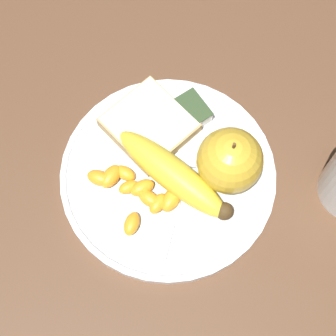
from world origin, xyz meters
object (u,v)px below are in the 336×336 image
banana (176,173)px  bread_slice (149,125)px  plate (168,175)px  fork (182,179)px  jam_packet (191,112)px  apple (230,161)px

banana → bread_slice: 0.08m
plate → banana: 0.03m
banana → fork: 0.02m
banana → jam_packet: bearing=133.5°
apple → plate: bearing=-122.7°
fork → jam_packet: (-0.07, 0.06, 0.01)m
banana → fork: bearing=46.6°
banana → plate: bearing=-158.9°
jam_packet → bread_slice: bearing=-104.2°
bread_slice → apple: bearing=24.1°
fork → plate: bearing=78.9°
banana → bread_slice: banana is taller
jam_packet → fork: bearing=-42.0°
banana → bread_slice: size_ratio=1.55×
banana → bread_slice: bearing=172.0°
plate → jam_packet: size_ratio=5.82×
banana → jam_packet: size_ratio=3.67×
bread_slice → banana: bearing=-8.0°
banana → bread_slice: (-0.08, 0.01, -0.01)m
apple → bread_slice: 0.12m
fork → jam_packet: bearing=6.4°
plate → bread_slice: size_ratio=2.45×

